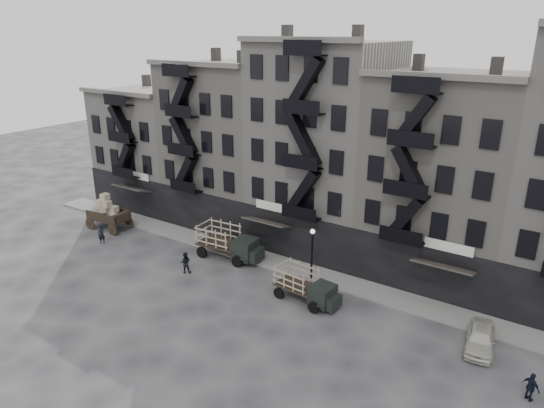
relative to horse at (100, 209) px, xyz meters
The scene contains 15 objects.
ground 21.54m from the horse, ahead, with size 140.00×140.00×0.00m, color #38383A.
sidewalk 21.41m from the horse, ahead, with size 55.00×2.50×0.15m, color slate.
building_west 9.01m from the horse, 79.27° to the left, with size 10.00×11.35×13.20m.
building_midwest 15.05m from the horse, 32.43° to the left, with size 10.00×11.35×16.20m.
building_center 23.84m from the horse, 18.68° to the left, with size 10.00×11.35×18.20m.
building_mideast 32.88m from the horse, 12.97° to the left, with size 10.00×11.35×16.20m.
lamp_post 24.45m from the horse, ahead, with size 0.36×0.36×4.28m.
horse is the anchor object (origin of this frame).
wagon 3.79m from the horse, 25.48° to the right, with size 4.21×2.47×3.44m.
stake_truck_west 16.69m from the horse, ahead, with size 5.71×2.67×2.79m.
stake_truck_east 25.51m from the horse, ahead, with size 4.89×2.37×2.38m.
car_east 36.66m from the horse, ahead, with size 1.58×3.93×1.34m, color #BBB7A8.
pedestrian_west 6.98m from the horse, 36.83° to the right, with size 0.64×0.42×1.76m, color black.
pedestrian_mid 16.05m from the horse, 14.84° to the right, with size 0.83×0.65×1.71m, color black.
policeman 39.96m from the horse, ahead, with size 0.95×0.40×1.62m, color black.
Camera 1 is at (18.38, -25.88, 17.89)m, focal length 32.00 mm.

